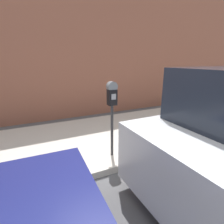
# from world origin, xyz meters

# --- Properties ---
(ground_plane) EXTENTS (60.00, 60.00, 0.00)m
(ground_plane) POSITION_xyz_m (0.00, 0.00, 0.00)
(ground_plane) COLOR #515154
(sidewalk) EXTENTS (24.00, 2.80, 0.13)m
(sidewalk) POSITION_xyz_m (0.00, 2.20, 0.06)
(sidewalk) COLOR #BCB7AD
(sidewalk) RESTS_ON ground_plane
(building_facade) EXTENTS (24.00, 0.30, 4.73)m
(building_facade) POSITION_xyz_m (0.00, 4.41, 2.37)
(building_facade) COLOR #935642
(building_facade) RESTS_ON ground_plane
(parking_meter) EXTENTS (0.18, 0.14, 1.45)m
(parking_meter) POSITION_xyz_m (-0.07, 1.20, 1.20)
(parking_meter) COLOR #2D2D30
(parking_meter) RESTS_ON sidewalk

